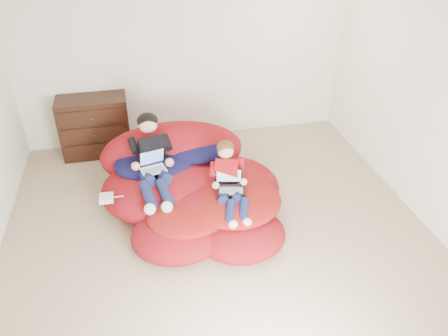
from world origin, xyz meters
TOP-DOWN VIEW (x-y plane):
  - room_shell at (0.00, 0.00)m, footprint 5.10×5.10m
  - dresser at (-1.44, 2.23)m, footprint 1.01×0.57m
  - beanbag_pile at (-0.23, 0.67)m, footprint 2.28×2.43m
  - cream_pillow at (-0.71, 1.34)m, footprint 0.43×0.27m
  - older_boy at (-0.67, 0.78)m, footprint 0.43×1.22m
  - younger_boy at (0.18, 0.22)m, footprint 0.37×0.93m
  - laptop_white at (-0.67, 0.68)m, footprint 0.33×0.33m
  - laptop_black at (0.18, 0.18)m, footprint 0.36×0.34m
  - power_adapter at (-1.25, 0.39)m, footprint 0.16×0.16m

SIDE VIEW (x-z plane):
  - room_shell at x=0.00m, z-range -1.17..1.60m
  - beanbag_pile at x=-0.23m, z-range -0.18..0.72m
  - power_adapter at x=-1.25m, z-range 0.39..0.45m
  - dresser at x=-1.44m, z-range 0.00..0.90m
  - laptop_black at x=0.18m, z-range 0.44..0.68m
  - younger_boy at x=0.18m, z-range 0.28..0.95m
  - cream_pillow at x=-0.71m, z-range 0.48..0.76m
  - laptop_white at x=-0.67m, z-range 0.52..0.74m
  - older_boy at x=-0.67m, z-range 0.32..1.08m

